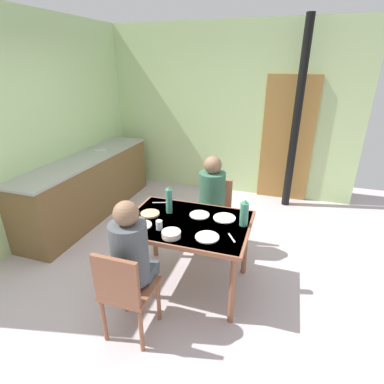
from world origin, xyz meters
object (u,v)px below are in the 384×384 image
(kitchen_counter, at_px, (89,186))
(person_near_diner, at_px, (131,250))
(chair_near_diner, at_px, (125,290))
(water_bottle_green_near, at_px, (244,213))
(serving_bowl_center, at_px, (171,234))
(dining_table, at_px, (187,229))
(person_far_diner, at_px, (212,194))
(chair_far_diner, at_px, (214,211))
(water_bottle_green_far, at_px, (169,200))

(kitchen_counter, relative_size, person_near_diner, 3.36)
(kitchen_counter, relative_size, chair_near_diner, 2.97)
(water_bottle_green_near, xyz_separation_m, serving_bowl_center, (-0.57, -0.40, -0.10))
(chair_near_diner, bearing_deg, dining_table, 71.88)
(person_far_diner, bearing_deg, serving_bowl_center, 82.89)
(chair_near_diner, bearing_deg, water_bottle_green_near, 48.41)
(water_bottle_green_near, bearing_deg, chair_near_diner, -131.59)
(chair_far_diner, relative_size, water_bottle_green_far, 2.99)
(chair_far_diner, distance_m, serving_bowl_center, 1.13)
(kitchen_counter, relative_size, dining_table, 2.15)
(chair_far_diner, xyz_separation_m, person_near_diner, (-0.33, -1.43, 0.28))
(dining_table, xyz_separation_m, person_far_diner, (0.07, 0.65, 0.12))
(chair_near_diner, height_order, person_far_diner, person_far_diner)
(person_far_diner, bearing_deg, dining_table, 83.40)
(person_far_diner, distance_m, water_bottle_green_near, 0.72)
(dining_table, relative_size, chair_far_diner, 1.38)
(kitchen_counter, distance_m, chair_near_diner, 2.51)
(water_bottle_green_near, bearing_deg, person_far_diner, 129.48)
(kitchen_counter, distance_m, water_bottle_green_far, 2.00)
(kitchen_counter, xyz_separation_m, person_near_diner, (1.68, -1.74, 0.33))
(chair_near_diner, relative_size, person_near_diner, 1.13)
(chair_near_diner, distance_m, person_near_diner, 0.31)
(kitchen_counter, xyz_separation_m, serving_bowl_center, (1.89, -1.39, 0.32))
(chair_near_diner, height_order, serving_bowl_center, chair_near_diner)
(kitchen_counter, xyz_separation_m, chair_far_diner, (2.01, -0.30, 0.05))
(person_near_diner, distance_m, serving_bowl_center, 0.40)
(chair_far_diner, height_order, water_bottle_green_near, water_bottle_green_near)
(kitchen_counter, xyz_separation_m, water_bottle_green_far, (1.70, -0.96, 0.43))
(person_near_diner, bearing_deg, serving_bowl_center, 58.21)
(chair_near_diner, height_order, chair_far_diner, same)
(chair_far_diner, bearing_deg, water_bottle_green_far, 64.67)
(serving_bowl_center, bearing_deg, dining_table, 81.79)
(person_far_diner, height_order, water_bottle_green_far, person_far_diner)
(chair_far_diner, xyz_separation_m, water_bottle_green_near, (0.45, -0.69, 0.37))
(kitchen_counter, height_order, chair_far_diner, kitchen_counter)
(dining_table, bearing_deg, person_far_diner, 83.40)
(dining_table, distance_m, person_far_diner, 0.66)
(chair_near_diner, xyz_separation_m, chair_far_diner, (0.33, 1.57, 0.00))
(person_far_diner, relative_size, serving_bowl_center, 4.53)
(dining_table, relative_size, serving_bowl_center, 7.09)
(dining_table, relative_size, person_far_diner, 1.56)
(water_bottle_green_far, distance_m, serving_bowl_center, 0.48)
(kitchen_counter, xyz_separation_m, dining_table, (1.93, -1.09, 0.21))
(water_bottle_green_far, xyz_separation_m, serving_bowl_center, (0.19, -0.43, -0.11))
(water_bottle_green_far, height_order, serving_bowl_center, water_bottle_green_far)
(person_far_diner, relative_size, water_bottle_green_near, 2.90)
(serving_bowl_center, bearing_deg, water_bottle_green_near, 35.26)
(person_near_diner, bearing_deg, kitchen_counter, 134.01)
(chair_near_diner, relative_size, water_bottle_green_near, 3.27)
(serving_bowl_center, bearing_deg, chair_near_diner, -113.92)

